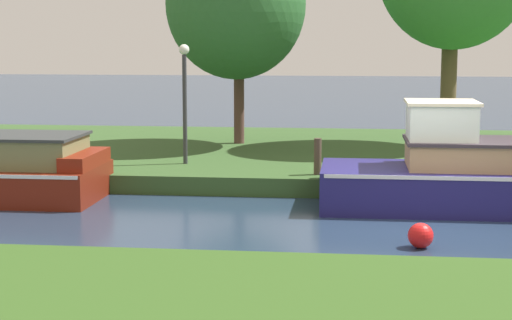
{
  "coord_description": "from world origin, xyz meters",
  "views": [
    {
      "loc": [
        -1.31,
        -15.05,
        3.27
      ],
      "look_at": [
        -3.19,
        1.2,
        0.9
      ],
      "focal_mm": 58.81,
      "sensor_mm": 36.0,
      "label": 1
    }
  ],
  "objects_px": {
    "willow_tree_left": "(236,4)",
    "lamp_post": "(185,88)",
    "channel_buoy": "(421,236)",
    "mooring_post_near": "(318,156)",
    "maroon_narrowboat": "(8,172)"
  },
  "relations": [
    {
      "from": "willow_tree_left",
      "to": "channel_buoy",
      "type": "xyz_separation_m",
      "value": [
        4.22,
        -9.27,
        -3.98
      ]
    },
    {
      "from": "willow_tree_left",
      "to": "channel_buoy",
      "type": "bearing_deg",
      "value": -65.53
    },
    {
      "from": "maroon_narrowboat",
      "to": "willow_tree_left",
      "type": "height_order",
      "value": "willow_tree_left"
    },
    {
      "from": "mooring_post_near",
      "to": "lamp_post",
      "type": "bearing_deg",
      "value": 158.31
    },
    {
      "from": "willow_tree_left",
      "to": "channel_buoy",
      "type": "distance_m",
      "value": 10.93
    },
    {
      "from": "maroon_narrowboat",
      "to": "willow_tree_left",
      "type": "bearing_deg",
      "value": 57.64
    },
    {
      "from": "maroon_narrowboat",
      "to": "mooring_post_near",
      "type": "distance_m",
      "value": 6.43
    },
    {
      "from": "willow_tree_left",
      "to": "channel_buoy",
      "type": "relative_size",
      "value": 14.39
    },
    {
      "from": "channel_buoy",
      "to": "lamp_post",
      "type": "bearing_deg",
      "value": 130.28
    },
    {
      "from": "maroon_narrowboat",
      "to": "willow_tree_left",
      "type": "xyz_separation_m",
      "value": [
        3.87,
        6.11,
        3.61
      ]
    },
    {
      "from": "willow_tree_left",
      "to": "lamp_post",
      "type": "relative_size",
      "value": 2.11
    },
    {
      "from": "lamp_post",
      "to": "mooring_post_near",
      "type": "bearing_deg",
      "value": -21.69
    },
    {
      "from": "willow_tree_left",
      "to": "mooring_post_near",
      "type": "height_order",
      "value": "willow_tree_left"
    },
    {
      "from": "maroon_narrowboat",
      "to": "channel_buoy",
      "type": "relative_size",
      "value": 10.08
    },
    {
      "from": "lamp_post",
      "to": "channel_buoy",
      "type": "xyz_separation_m",
      "value": [
        4.94,
        -5.83,
        -1.94
      ]
    }
  ]
}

